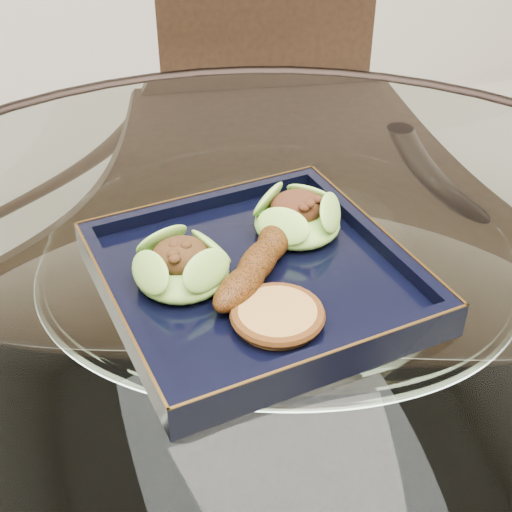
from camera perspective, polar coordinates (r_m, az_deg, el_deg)
name	(u,v)px	position (r m, az deg, el deg)	size (l,w,h in m)	color
dining_table	(274,409)	(0.79, 1.45, -12.16)	(1.13, 1.13, 0.77)	white
dining_chair	(273,220)	(1.28, 1.40, 2.88)	(0.44, 0.44, 0.87)	black
navy_plate	(256,282)	(0.67, 0.00, -2.09)	(0.27, 0.27, 0.02)	black
lettuce_wrap_left	(182,268)	(0.64, -5.94, -0.97)	(0.09, 0.09, 0.03)	#629C2D
lettuce_wrap_right	(297,219)	(0.71, 3.33, 2.99)	(0.09, 0.09, 0.03)	#67A730
roasted_plantain	(258,262)	(0.65, 0.16, -0.49)	(0.15, 0.03, 0.03)	#5A2C09
crumb_patty	(277,316)	(0.60, 1.73, -4.84)	(0.07, 0.07, 0.01)	#B57E3C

